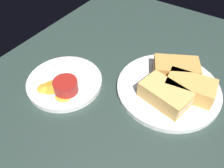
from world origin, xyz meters
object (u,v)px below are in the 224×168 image
at_px(sandwich_half_near, 163,94).
at_px(sandwich_half_far, 190,87).
at_px(sandwich_half_extra, 176,69).
at_px(spoon_by_dark_ramekin, 169,83).
at_px(plate_sandwich_main, 168,88).
at_px(plate_chips_companion, 65,82).
at_px(ramekin_light_gravy, 66,86).
at_px(ramekin_dark_sauce, 180,69).
at_px(spoon_by_gravy_ramekin, 57,70).

height_order(sandwich_half_near, sandwich_half_far, same).
height_order(sandwich_half_extra, spoon_by_dark_ramekin, sandwich_half_extra).
bearing_deg(sandwich_half_far, plate_sandwich_main, 5.78).
distance_m(sandwich_half_far, plate_chips_companion, 0.36).
height_order(sandwich_half_extra, ramekin_light_gravy, sandwich_half_extra).
xyz_separation_m(plate_sandwich_main, ramekin_light_gravy, (0.24, 0.18, 0.03)).
distance_m(ramekin_dark_sauce, ramekin_light_gravy, 0.34).
bearing_deg(plate_sandwich_main, sandwich_half_far, -174.22).
relative_size(sandwich_half_near, sandwich_half_extra, 0.96).
distance_m(plate_sandwich_main, ramekin_dark_sauce, 0.07).
xyz_separation_m(sandwich_half_extra, ramekin_light_gravy, (0.23, 0.23, -0.00)).
relative_size(plate_sandwich_main, spoon_by_gravy_ramekin, 3.08).
xyz_separation_m(ramekin_light_gravy, spoon_by_gravy_ramekin, (0.08, -0.05, -0.02)).
bearing_deg(spoon_by_gravy_ramekin, spoon_by_dark_ramekin, -155.69).
relative_size(spoon_by_dark_ramekin, plate_chips_companion, 0.44).
relative_size(plate_sandwich_main, sandwich_half_extra, 1.99).
height_order(plate_sandwich_main, spoon_by_gravy_ramekin, spoon_by_gravy_ramekin).
distance_m(sandwich_half_near, spoon_by_dark_ramekin, 0.07).
height_order(ramekin_dark_sauce, spoon_by_dark_ramekin, ramekin_dark_sauce).
bearing_deg(spoon_by_dark_ramekin, spoon_by_gravy_ramekin, 24.31).
bearing_deg(sandwich_half_far, ramekin_light_gravy, 31.75).
bearing_deg(sandwich_half_near, spoon_by_dark_ramekin, -82.23).
height_order(spoon_by_dark_ramekin, spoon_by_gravy_ramekin, same).
bearing_deg(plate_sandwich_main, ramekin_dark_sauce, -93.22).
bearing_deg(spoon_by_gravy_ramekin, sandwich_half_near, -167.00).
bearing_deg(sandwich_half_near, sandwich_half_far, -129.22).
distance_m(sandwich_half_near, ramekin_light_gravy, 0.27).
relative_size(spoon_by_dark_ramekin, spoon_by_gravy_ramekin, 1.02).
height_order(ramekin_dark_sauce, spoon_by_gravy_ramekin, ramekin_dark_sauce).
xyz_separation_m(sandwich_half_far, plate_chips_companion, (0.33, 0.15, -0.03)).
bearing_deg(ramekin_dark_sauce, sandwich_half_near, 90.90).
distance_m(plate_sandwich_main, sandwich_half_near, 0.07).
relative_size(plate_chips_companion, spoon_by_gravy_ramekin, 2.30).
xyz_separation_m(sandwich_half_near, spoon_by_dark_ramekin, (0.01, -0.07, -0.02)).
bearing_deg(spoon_by_dark_ramekin, sandwich_half_extra, -87.09).
xyz_separation_m(sandwich_half_near, ramekin_light_gravy, (0.24, 0.12, -0.00)).
xyz_separation_m(sandwich_half_near, sandwich_half_far, (-0.05, -0.06, 0.00)).
xyz_separation_m(plate_sandwich_main, spoon_by_dark_ramekin, (0.00, -0.01, 0.01)).
bearing_deg(spoon_by_gravy_ramekin, plate_sandwich_main, -157.47).
relative_size(ramekin_dark_sauce, plate_chips_companion, 0.33).
xyz_separation_m(plate_sandwich_main, sandwich_half_extra, (0.01, -0.06, 0.03)).
bearing_deg(sandwich_half_far, sandwich_half_extra, -39.22).
bearing_deg(sandwich_half_far, sandwich_half_near, 50.78).
bearing_deg(ramekin_light_gravy, spoon_by_dark_ramekin, -141.46).
bearing_deg(plate_sandwich_main, sandwich_half_extra, -84.22).
xyz_separation_m(sandwich_half_far, ramekin_light_gravy, (0.29, 0.18, -0.00)).
bearing_deg(ramekin_light_gravy, sandwich_half_near, -153.83).
xyz_separation_m(spoon_by_dark_ramekin, spoon_by_gravy_ramekin, (0.31, 0.14, 0.00)).
relative_size(sandwich_half_extra, ramekin_dark_sauce, 2.03).
bearing_deg(spoon_by_gravy_ramekin, plate_chips_companion, 159.21).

